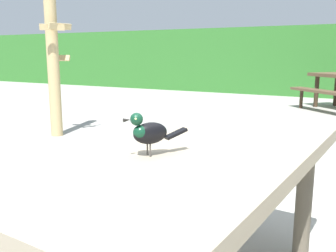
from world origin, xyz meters
The scene contains 3 objects.
picnic_table_foreground centered at (0.13, -0.26, 0.56)m, with size 1.79×1.85×0.74m.
bird_grackle centered at (-0.06, -0.41, 0.84)m, with size 0.18×0.25×0.18m.
stalk_post_left_side centered at (-3.19, 2.14, 1.06)m, with size 0.51×0.55×2.10m.
Camera 1 is at (0.74, -1.69, 1.16)m, focal length 40.19 mm.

